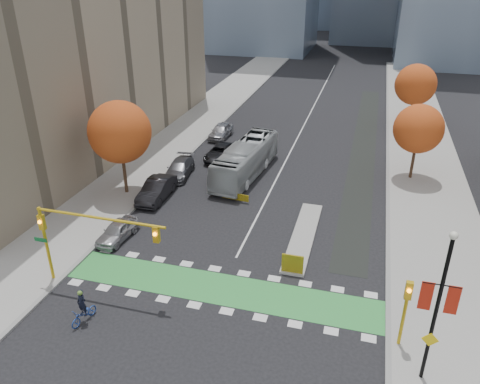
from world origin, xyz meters
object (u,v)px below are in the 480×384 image
Objects in this scene: traffic_signal_east at (406,304)px; parked_car_b at (157,190)px; tree_west at (120,132)px; parked_car_a at (117,231)px; traffic_signal_west at (80,231)px; parked_car_c at (179,168)px; tree_east_near at (419,129)px; bus at (246,159)px; hazard_board at (292,264)px; tree_east_far at (416,85)px; banner_lamppost at (438,303)px; cyclist at (83,311)px; parked_car_e at (221,131)px; parked_car_d at (220,153)px.

traffic_signal_east is 0.79× the size of parked_car_b.
parked_car_a is at bearing -66.61° from tree_west.
traffic_signal_west is 17.63m from parked_car_c.
parked_car_a is at bearing -140.97° from tree_east_near.
parked_car_b is at bearing -125.42° from bus.
tree_west is at bearing 150.93° from traffic_signal_east.
tree_east_far reaches higher than hazard_board.
tree_west is at bearing -137.84° from bus.
tree_east_far reaches higher than traffic_signal_west.
banner_lamppost is 0.72× the size of bus.
parked_car_a is (-2.55, 8.37, -0.03)m from cyclist.
parked_car_c is (3.00, 4.78, -4.88)m from tree_west.
parked_car_a is 0.79× the size of parked_car_c.
traffic_signal_east reaches higher than parked_car_e.
traffic_signal_east is at bearing -48.88° from bus.
parked_car_d is (-10.55, 17.58, -0.09)m from hazard_board.
parked_car_c is at bearing 94.45° from parked_car_a.
traffic_signal_east is (22.50, -12.51, -2.88)m from tree_west.
traffic_signal_east is at bearing -51.88° from parked_car_d.
hazard_board is 26.97m from parked_car_e.
traffic_signal_west is at bearing -158.45° from hazard_board.
banner_lamppost is (1.00, -2.00, 1.88)m from traffic_signal_east.
tree_east_near is 27.32m from parked_car_a.
parked_car_a is (-5.97, -13.60, -0.92)m from bus.
parked_car_c reaches higher than parked_car_d.
parked_car_b reaches higher than parked_car_e.
tree_east_near is (24.00, 10.00, -0.75)m from tree_west.
traffic_signal_west reaches higher than traffic_signal_east.
tree_west reaches higher than tree_east_near.
hazard_board is 0.18× the size of tree_east_far.
parked_car_b is at bearing 147.79° from traffic_signal_east.
tree_west is 0.72× the size of bus.
traffic_signal_west is at bearing -92.85° from parked_car_c.
parked_car_e is (0.43, 23.08, 0.13)m from parked_car_a.
traffic_signal_east is 34.40m from parked_car_e.
bus is at bearing 47.56° from parked_car_b.
banner_lamppost is 36.76m from parked_car_e.
parked_car_c is at bearing 135.95° from hazard_board.
parked_car_d is at bearing -139.59° from tree_east_far.
tree_east_near is 1.38× the size of parked_car_d.
parked_car_e is at bearing 123.23° from banner_lamppost.
tree_west is at bearing -128.53° from parked_car_c.
hazard_board is at bearing -50.44° from parked_car_c.
hazard_board is at bearing -58.20° from bus.
tree_east_near is at bearing 86.19° from traffic_signal_east.
bus is 11.00m from parked_car_e.
bus is 4.84m from parked_car_d.
banner_lamppost reaches higher than hazard_board.
tree_east_near is at bearing 43.35° from parked_car_a.
traffic_signal_east is at bearing 0.01° from traffic_signal_west.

